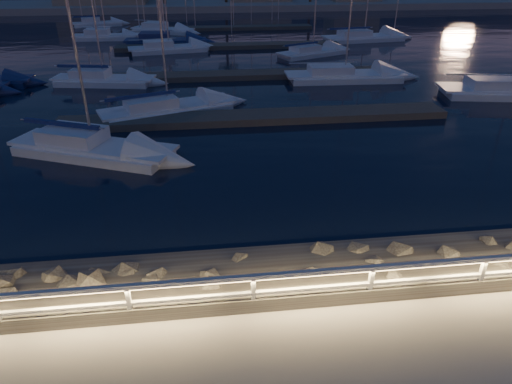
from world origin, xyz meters
TOP-DOWN VIEW (x-y plane):
  - ground at (0.00, 0.00)m, footprint 400.00×400.00m
  - harbor_water at (0.00, 31.22)m, footprint 400.00×440.00m
  - guard_rail at (-0.07, -0.00)m, footprint 44.11×0.12m
  - riprap at (-2.81, 1.79)m, footprint 32.01×3.06m
  - floating_docks at (0.00, 32.50)m, footprint 22.00×36.00m
  - far_shore at (-0.12, 74.05)m, footprint 160.00×14.00m
  - sailboat_b at (-8.39, 12.09)m, footprint 8.12×5.18m
  - sailboat_c at (-5.18, 17.72)m, footprint 8.15×4.82m
  - sailboat_d at (17.15, 18.89)m, footprint 9.48×4.30m
  - sailboat_f at (-10.11, 25.26)m, footprint 7.46×3.40m
  - sailboat_g at (-6.00, 36.77)m, footprint 7.82×3.48m
  - sailboat_h at (7.45, 24.25)m, footprint 8.87×3.00m
  - sailboat_i at (-13.06, 44.45)m, footprint 6.99×2.35m
  - sailboat_j at (-6.55, 40.51)m, footprint 8.28×2.95m
  - sailboat_k at (7.25, 33.34)m, footprint 7.17×4.71m
  - sailboat_l at (14.42, 40.35)m, footprint 9.22×3.84m
  - sailboat_m at (-15.81, 54.96)m, footprint 6.49×3.23m
  - sailboat_n at (-7.25, 48.56)m, footprint 7.58×4.97m

SIDE VIEW (x-z plane):
  - harbor_water at x=0.00m, z-range -1.27..-0.67m
  - floating_docks at x=0.00m, z-range -0.60..-0.20m
  - riprap at x=-2.81m, z-range -1.01..0.46m
  - sailboat_k at x=7.25m, z-range -6.17..5.75m
  - sailboat_m at x=-15.81m, z-range -5.55..5.16m
  - sailboat_g at x=-6.00m, z-range -6.61..6.23m
  - sailboat_f at x=-10.11m, z-range -6.32..5.96m
  - sailboat_c at x=-5.18m, z-range -6.87..6.52m
  - sailboat_n at x=-7.25m, z-range -6.50..6.15m
  - sailboat_h at x=7.45m, z-range -7.57..7.23m
  - sailboat_i at x=-13.06m, z-range -6.08..5.74m
  - sailboat_l at x=14.42m, z-range -7.73..7.40m
  - sailboat_d at x=17.15m, z-range -7.90..7.59m
  - sailboat_b at x=-8.39m, z-range -6.91..6.60m
  - sailboat_j at x=-6.55m, z-range -7.08..6.78m
  - ground at x=0.00m, z-range 0.00..0.00m
  - far_shore at x=-0.12m, z-range -2.31..2.89m
  - guard_rail at x=-0.07m, z-range 0.24..1.30m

